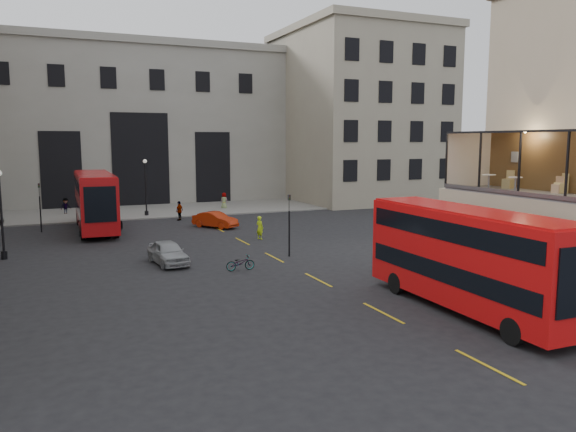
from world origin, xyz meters
name	(u,v)px	position (x,y,z in m)	size (l,w,h in m)	color
ground	(423,307)	(0.00, 0.00, 0.00)	(140.00, 140.00, 0.00)	black
host_frontage	(539,244)	(6.50, 0.00, 2.25)	(3.00, 11.00, 4.50)	tan
cafe_floor	(542,195)	(6.50, 0.00, 4.55)	(3.00, 10.00, 0.10)	slate
gateway	(133,120)	(-5.00, 47.99, 9.39)	(35.00, 10.60, 18.00)	gray
building_right	(358,112)	(20.00, 39.97, 10.39)	(16.60, 18.60, 20.00)	#9D967E
pavement_far	(140,211)	(-6.00, 38.00, 0.06)	(40.00, 12.00, 0.12)	slate
traffic_light_near	(289,217)	(-1.00, 12.00, 2.42)	(0.16, 0.20, 3.80)	black
traffic_light_far	(40,201)	(-15.00, 28.00, 2.42)	(0.16, 0.20, 3.80)	black
street_lamp_a	(2,220)	(-17.00, 18.00, 2.39)	(0.36, 0.36, 5.33)	black
street_lamp_b	(146,191)	(-6.00, 34.00, 2.39)	(0.36, 0.36, 5.33)	black
bus_near	(467,254)	(1.27, -1.12, 2.40)	(2.59, 10.75, 4.28)	red
bus_far	(95,199)	(-11.03, 27.04, 2.55)	(2.79, 11.40, 4.54)	#A80B0E
car_a	(168,252)	(-8.25, 12.78, 0.68)	(1.60, 3.97, 1.35)	#999CA0
car_b	(215,220)	(-1.98, 24.91, 0.64)	(1.36, 3.90, 1.29)	#AF260A
car_c	(102,225)	(-10.81, 24.81, 0.77)	(2.15, 5.29, 1.54)	black
bicycle	(240,263)	(-4.94, 9.62, 0.42)	(0.55, 1.59, 0.83)	gray
cyclist	(260,228)	(-0.54, 18.39, 0.84)	(0.61, 0.40, 1.68)	#C2EF19
pedestrian_b	(66,206)	(-12.89, 38.23, 0.81)	(1.04, 0.60, 1.61)	gray
pedestrian_c	(179,211)	(-3.74, 30.17, 0.86)	(1.01, 0.42, 1.72)	gray
pedestrian_d	(224,201)	(2.32, 36.60, 0.86)	(0.84, 0.55, 1.72)	gray
cafe_table_mid	(515,182)	(5.54, 0.71, 5.11)	(0.62, 0.62, 0.78)	beige
cafe_table_far	(489,180)	(5.73, 2.62, 5.12)	(0.63, 0.63, 0.78)	silver
cafe_chair_b	(561,187)	(7.67, 0.00, 4.88)	(0.55, 0.55, 0.92)	tan
cafe_chair_c	(557,188)	(7.49, 0.06, 4.84)	(0.45, 0.45, 0.79)	tan
cafe_chair_d	(508,183)	(7.40, 3.02, 4.88)	(0.56, 0.56, 0.92)	tan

